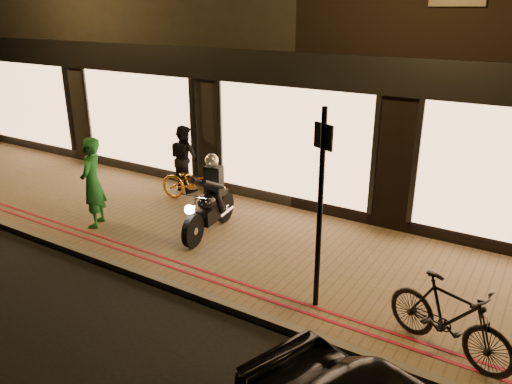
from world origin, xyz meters
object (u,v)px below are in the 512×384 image
sign_post (320,201)px  motorcycle (210,203)px  bicycle_gold (194,183)px  person_green (92,183)px

sign_post → motorcycle: bearing=156.8°
motorcycle → bicycle_gold: (-1.34, 1.17, -0.17)m
bicycle_gold → motorcycle: bearing=-141.1°
person_green → bicycle_gold: bearing=128.9°
motorcycle → person_green: size_ratio=1.05×
sign_post → person_green: bearing=176.8°
sign_post → bicycle_gold: size_ratio=1.78×
sign_post → bicycle_gold: bearing=150.4°
motorcycle → bicycle_gold: bearing=130.4°
bicycle_gold → person_green: bearing=147.8°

